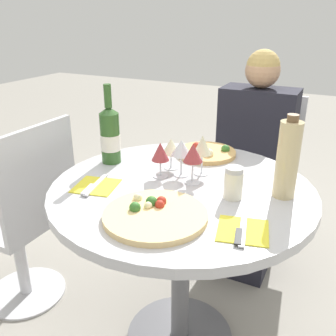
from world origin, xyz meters
TOP-DOWN VIEW (x-y plane):
  - dining_table at (0.00, 0.00)m, footprint 0.99×0.99m
  - chair_behind_diner at (0.08, 0.89)m, footprint 0.44×0.44m
  - seated_diner at (0.08, 0.74)m, footprint 0.40×0.44m
  - chair_empty_side at (-0.77, -0.09)m, footprint 0.44×0.44m
  - pizza_large at (0.02, -0.25)m, footprint 0.33×0.33m
  - pizza_small_far at (-0.04, 0.35)m, footprint 0.27×0.27m
  - wine_bottle at (-0.37, 0.09)m, footprint 0.08×0.08m
  - tall_carafe at (0.36, 0.08)m, footprint 0.08×0.08m
  - sugar_shaker at (0.20, -0.01)m, footprint 0.07×0.07m
  - wine_glass_front_left at (-0.11, 0.04)m, footprint 0.07×0.07m
  - wine_glass_center at (-0.04, 0.09)m, footprint 0.08×0.08m
  - wine_glass_back_right at (0.02, 0.14)m, footprint 0.07×0.07m
  - wine_glass_back_left at (-0.11, 0.14)m, footprint 0.07×0.07m
  - wine_glass_front_right at (0.02, 0.04)m, footprint 0.07×0.07m
  - place_setting_left at (-0.29, -0.15)m, footprint 0.18×0.19m
  - place_setting_right at (0.29, -0.21)m, footprint 0.18×0.19m

SIDE VIEW (x-z plane):
  - chair_behind_diner at x=0.08m, z-range -0.01..0.92m
  - chair_empty_side at x=-0.77m, z-range -0.01..0.92m
  - seated_diner at x=0.08m, z-range -0.07..1.12m
  - dining_table at x=0.00m, z-range 0.24..1.00m
  - place_setting_left at x=-0.29m, z-range 0.76..0.77m
  - place_setting_right at x=0.29m, z-range 0.76..0.77m
  - pizza_large at x=0.02m, z-range 0.75..0.80m
  - pizza_small_far at x=-0.04m, z-range 0.75..0.80m
  - sugar_shaker at x=0.20m, z-range 0.76..0.88m
  - wine_glass_back_left at x=-0.11m, z-range 0.79..0.92m
  - wine_glass_front_left at x=-0.11m, z-range 0.79..0.93m
  - wine_glass_center at x=-0.04m, z-range 0.80..0.95m
  - wine_glass_front_right at x=0.02m, z-range 0.80..0.96m
  - wine_glass_back_right at x=0.02m, z-range 0.80..0.96m
  - wine_bottle at x=-0.37m, z-range 0.72..1.05m
  - tall_carafe at x=0.36m, z-range 0.75..1.05m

